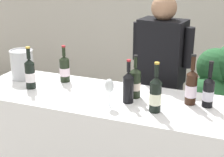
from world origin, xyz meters
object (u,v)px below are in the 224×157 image
(wine_bottle_8, at_px, (135,83))
(wine_glass, at_px, (109,87))
(ice_bucket, at_px, (22,64))
(wine_bottle_5, at_px, (191,87))
(wine_bottle_2, at_px, (30,73))
(person_server, at_px, (160,92))
(wine_bottle_0, at_px, (155,94))
(wine_bottle_1, at_px, (128,86))
(wine_bottle_6, at_px, (208,92))
(wine_bottle_3, at_px, (65,69))
(potted_shrub, at_px, (218,90))

(wine_bottle_8, xyz_separation_m, wine_glass, (-0.12, -0.22, 0.03))
(wine_bottle_8, relative_size, ice_bucket, 1.30)
(wine_bottle_5, relative_size, wine_bottle_8, 1.12)
(wine_bottle_2, bearing_deg, ice_bucket, 138.75)
(person_server, bearing_deg, wine_bottle_0, -79.89)
(wine_bottle_1, relative_size, ice_bucket, 1.28)
(wine_glass, relative_size, ice_bucket, 0.81)
(wine_bottle_6, bearing_deg, ice_bucket, 178.94)
(wine_bottle_2, relative_size, wine_glass, 1.67)
(wine_bottle_1, xyz_separation_m, wine_bottle_6, (0.54, 0.13, -0.01))
(wine_bottle_2, height_order, wine_glass, wine_bottle_2)
(wine_bottle_3, distance_m, person_server, 0.87)
(wine_bottle_2, relative_size, ice_bucket, 1.35)
(wine_bottle_6, bearing_deg, wine_bottle_5, 178.30)
(ice_bucket, bearing_deg, wine_bottle_3, 9.11)
(wine_bottle_8, relative_size, potted_shrub, 0.27)
(wine_bottle_5, bearing_deg, ice_bucket, 178.99)
(wine_bottle_6, xyz_separation_m, wine_glass, (-0.63, -0.24, 0.03))
(wine_bottle_2, bearing_deg, wine_bottle_3, 52.11)
(wine_bottle_8, distance_m, wine_glass, 0.25)
(wine_bottle_5, distance_m, wine_bottle_6, 0.12)
(potted_shrub, bearing_deg, wine_bottle_6, -91.90)
(wine_bottle_5, height_order, person_server, person_server)
(wine_bottle_3, height_order, wine_bottle_5, wine_bottle_5)
(wine_bottle_6, distance_m, wine_bottle_8, 0.52)
(person_server, bearing_deg, wine_bottle_5, -56.87)
(wine_bottle_0, bearing_deg, wine_bottle_1, 159.70)
(wine_bottle_5, bearing_deg, wine_bottle_6, -1.70)
(wine_bottle_1, distance_m, ice_bucket, 1.01)
(ice_bucket, distance_m, potted_shrub, 1.86)
(wine_bottle_2, xyz_separation_m, ice_bucket, (-0.19, 0.17, 0.00))
(wine_glass, bearing_deg, wine_bottle_6, 20.67)
(wine_bottle_1, relative_size, wine_bottle_5, 0.88)
(wine_bottle_3, height_order, wine_glass, wine_bottle_3)
(wine_bottle_3, bearing_deg, wine_bottle_6, -4.35)
(wine_glass, distance_m, ice_bucket, 0.94)
(wine_glass, height_order, potted_shrub, potted_shrub)
(wine_glass, height_order, ice_bucket, ice_bucket)
(wine_bottle_5, relative_size, ice_bucket, 1.45)
(person_server, bearing_deg, wine_bottle_2, -143.95)
(wine_bottle_5, relative_size, person_server, 0.22)
(wine_bottle_8, xyz_separation_m, person_server, (0.07, 0.53, -0.27))
(wine_bottle_3, distance_m, ice_bucket, 0.38)
(wine_bottle_0, bearing_deg, wine_bottle_3, 160.63)
(wine_bottle_1, distance_m, wine_glass, 0.15)
(wine_bottle_0, height_order, wine_bottle_3, wine_bottle_0)
(wine_bottle_6, bearing_deg, wine_bottle_0, -147.03)
(wine_glass, bearing_deg, person_server, 75.89)
(wine_bottle_1, bearing_deg, wine_glass, -131.73)
(wine_bottle_3, xyz_separation_m, ice_bucket, (-0.37, -0.06, 0.02))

